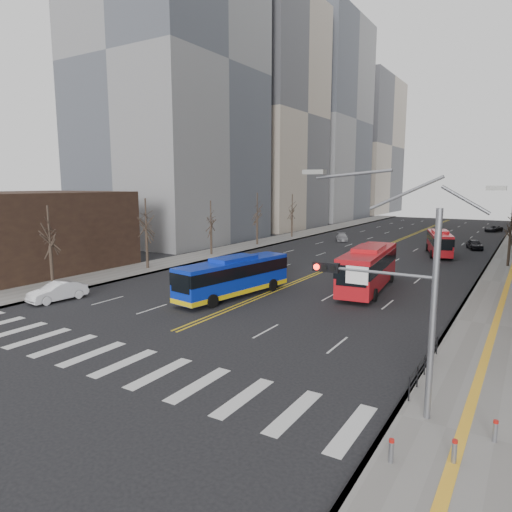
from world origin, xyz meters
TOP-DOWN VIEW (x-y plane):
  - ground at (0.00, 0.00)m, footprint 220.00×220.00m
  - sidewalk_left at (-16.50, 45.00)m, footprint 5.00×130.00m
  - crosswalk at (0.00, 0.00)m, footprint 26.70×4.00m
  - centerline at (0.00, 55.00)m, footprint 0.55×100.00m
  - office_towers at (0.12, 68.51)m, footprint 83.00×134.00m
  - storefront at (-26.00, 11.97)m, footprint 14.00×18.00m
  - signal_mast at (13.77, 2.00)m, footprint 5.37×0.37m
  - pedestrian_railing at (14.30, 6.00)m, footprint 0.06×6.06m
  - bollards at (16.27, -0.17)m, footprint 2.87×3.17m
  - street_trees at (-7.18, 34.55)m, footprint 35.20×47.20m
  - blue_bus at (-1.81, 14.13)m, footprint 4.02×11.12m
  - red_bus_near at (6.48, 22.00)m, footprint 3.85×11.82m
  - red_bus_far at (8.14, 45.07)m, footprint 4.78×10.03m
  - car_white at (-12.50, 6.00)m, footprint 2.02×4.52m
  - car_dark_mid at (11.38, 52.83)m, footprint 2.79×4.20m
  - car_silver at (-7.38, 52.31)m, footprint 3.20×4.38m
  - car_dark_far at (11.68, 79.91)m, footprint 3.24×4.55m

SIDE VIEW (x-z plane):
  - ground at x=0.00m, z-range 0.00..0.00m
  - crosswalk at x=0.00m, z-range 0.00..0.01m
  - centerline at x=0.00m, z-range 0.00..0.01m
  - sidewalk_left at x=-16.50m, z-range 0.00..0.15m
  - bollards at x=16.27m, z-range 0.16..0.94m
  - car_dark_far at x=11.68m, z-range 0.00..1.15m
  - car_silver at x=-7.38m, z-range 0.00..1.18m
  - car_dark_mid at x=11.38m, z-range 0.00..1.33m
  - car_white at x=-12.50m, z-range 0.00..1.44m
  - pedestrian_railing at x=14.30m, z-range 0.31..1.33m
  - blue_bus at x=-1.81m, z-range 0.08..3.28m
  - red_bus_far at x=8.14m, z-range 0.18..3.32m
  - red_bus_near at x=6.48m, z-range 0.20..3.87m
  - storefront at x=-26.00m, z-range 0.00..8.00m
  - signal_mast at x=13.77m, z-range 0.16..9.55m
  - street_trees at x=-7.18m, z-range 1.07..8.67m
  - office_towers at x=0.12m, z-range -5.08..52.92m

